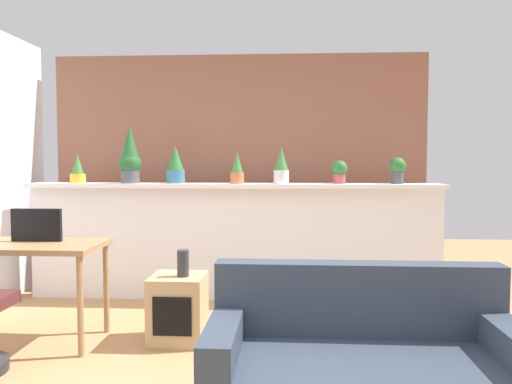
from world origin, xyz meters
The scene contains 15 objects.
divider_wall centered at (0.00, 2.00, 0.55)m, with size 4.01×0.16×1.10m, color white.
plant_shelf centered at (0.00, 1.96, 1.12)m, with size 4.01×0.33×0.04m, color white.
brick_wall_behind centered at (0.00, 2.60, 1.25)m, with size 4.01×0.10×2.50m, color #935B47.
potted_plant_0 centered at (-1.52, 1.94, 1.26)m, with size 0.15×0.15×0.28m.
potted_plant_1 centered at (-1.01, 1.96, 1.40)m, with size 0.22×0.22×0.56m.
potted_plant_2 centered at (-0.57, 1.99, 1.32)m, with size 0.18×0.18×0.37m.
potted_plant_3 centered at (0.05, 1.92, 1.28)m, with size 0.13×0.13×0.31m.
potted_plant_4 centered at (0.47, 1.93, 1.31)m, with size 0.14×0.14×0.35m.
potted_plant_5 centered at (1.03, 1.99, 1.26)m, with size 0.15×0.15×0.22m.
potted_plant_6 centered at (1.58, 1.99, 1.28)m, with size 0.16×0.16×0.25m.
desk centered at (-1.40, 0.72, 0.67)m, with size 1.10×0.60×0.75m.
tv_monitor centered at (-1.37, 0.80, 0.87)m, with size 0.38×0.04×0.25m, color black.
side_cube_shelf centered at (-0.29, 0.80, 0.25)m, with size 0.40×0.41×0.50m.
vase_on_shelf centered at (-0.25, 0.78, 0.60)m, with size 0.09×0.09×0.20m, color #2D2D33.
couch centered at (0.91, -0.38, 0.28)m, with size 1.57×0.77×0.80m.
Camera 1 is at (0.51, -2.87, 1.35)m, focal length 35.20 mm.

